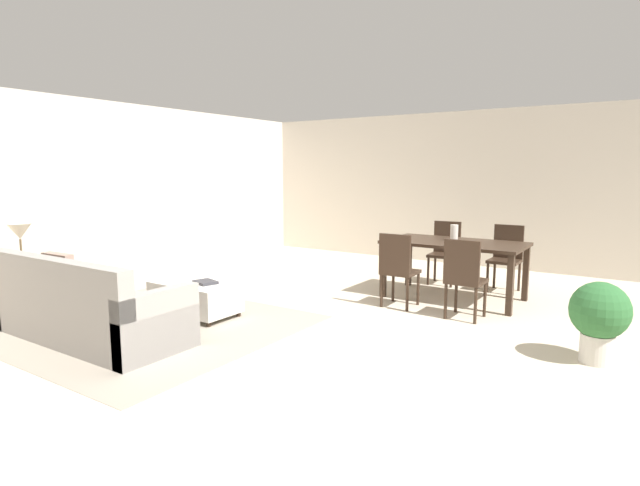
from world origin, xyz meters
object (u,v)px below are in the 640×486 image
Objects in this scene: dining_chair_near_left at (398,266)px; dining_chair_far_left at (445,249)px; table_lamp at (20,233)px; dining_chair_far_right at (506,254)px; dining_table at (454,248)px; book_on_ottoman at (205,282)px; couch at (87,310)px; ottoman_table at (195,296)px; vase_centerpiece at (454,233)px; potted_plant at (599,316)px; dining_chair_near_right at (464,275)px; side_table at (24,278)px.

dining_chair_far_left is at bearing 90.27° from dining_chair_near_left.
dining_chair_far_right is (4.33, 4.36, -0.44)m from table_lamp.
dining_table is 3.18m from book_on_ottoman.
couch is 2.16× the size of ottoman_table.
couch is at bearing -124.21° from vase_centerpiece.
dining_chair_far_right is (0.87, 1.66, 0.00)m from dining_chair_near_left.
dining_chair_near_left is at bearing -115.39° from vase_centerpiece.
dining_chair_far_left is 3.54× the size of book_on_ottoman.
potted_plant is at bearing -59.92° from dining_chair_far_right.
couch is 2.37× the size of dining_chair_near_right.
dining_chair_near_right is at bearing -64.41° from dining_table.
book_on_ottoman is at bearing 31.83° from table_lamp.
dining_table is (3.88, 3.51, 0.24)m from side_table.
vase_centerpiece is at bearing 49.72° from book_on_ottoman.
side_table is 2.12m from book_on_ottoman.
vase_centerpiece is 0.82× the size of book_on_ottoman.
table_lamp reaches higher than book_on_ottoman.
dining_chair_near_left is at bearing 53.43° from couch.
couch is 1.28m from book_on_ottoman.
dining_chair_far_right is at bearing 62.22° from dining_chair_near_left.
dining_chair_far_right reaches higher than side_table.
dining_chair_near_right and dining_chair_far_left have the same top height.
ottoman_table is (0.27, 1.18, -0.07)m from couch.
dining_chair_near_left is 0.84m from dining_chair_near_right.
potted_plant is at bearing 19.39° from table_lamp.
dining_chair_far_left is (3.45, 4.37, -0.44)m from table_lamp.
dining_table is at bearing 42.12° from table_lamp.
potted_plant reaches higher than book_on_ottoman.
vase_centerpiece is (0.41, -0.83, 0.35)m from dining_chair_far_left.
dining_chair_far_right is at bearing 88.78° from dining_chair_near_right.
side_table is at bearing 176.20° from couch.
vase_centerpiece is (3.86, 3.55, -0.09)m from table_lamp.
dining_chair_far_right is 2.73m from potted_plant.
table_lamp is at bearing -141.99° from dining_chair_near_left.
dining_chair_near_right is (0.41, -0.87, -0.15)m from dining_table.
couch is at bearing -102.78° from ottoman_table.
dining_chair_far_left reaches higher than side_table.
table_lamp is 0.30× the size of dining_table.
dining_table is 0.97m from dining_chair_near_right.
table_lamp is at bearing -146.58° from ottoman_table.
book_on_ottoman is (-2.06, -2.43, -0.46)m from vase_centerpiece.
dining_table is 0.20m from vase_centerpiece.
book_on_ottoman is (0.41, 1.21, 0.12)m from couch.
table_lamp is 0.73× the size of potted_plant.
potted_plant is (3.90, 0.89, 0.02)m from book_on_ottoman.
ottoman_table is at bearing -118.70° from dining_chair_far_left.
vase_centerpiece is 2.44m from potted_plant.
side_table is 0.60× the size of dining_chair_far_right.
dining_chair_far_left reaches higher than potted_plant.
table_lamp is (-1.39, 0.09, 0.67)m from couch.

